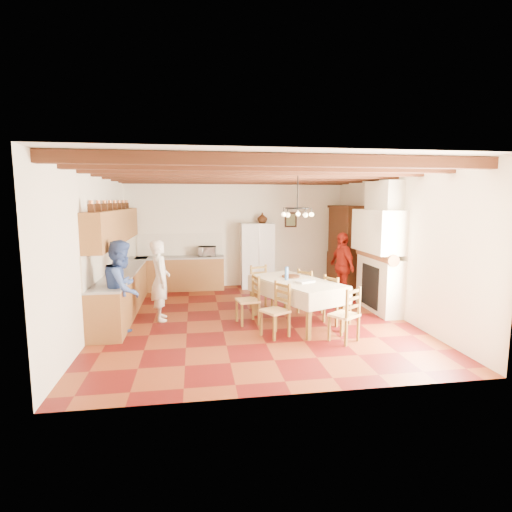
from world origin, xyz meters
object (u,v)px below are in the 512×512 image
Objects in this scene: chair_left_near at (275,310)px; chair_right_near at (337,299)px; chair_left_far at (248,299)px; person_woman_blue at (122,289)px; chair_end_far at (262,287)px; microwave at (207,251)px; refrigerator at (257,255)px; person_man at (160,280)px; hutch at (345,249)px; dining_table at (296,284)px; person_woman_red at (342,266)px; chair_end_near at (344,314)px; chair_right_far at (310,291)px.

chair_left_near is 1.47m from chair_right_near.
person_woman_blue is at bearing -90.27° from chair_left_far.
microwave is at bearing 101.74° from chair_end_far.
refrigerator is 3.68m from person_man.
dining_table is at bearing -132.78° from hutch.
person_man is at bearing -22.24° from person_woman_blue.
chair_left_near is 1.84m from chair_end_far.
chair_left_near is 1.00× the size of chair_end_far.
person_man is (-2.15, -0.52, 0.33)m from chair_end_far.
person_woman_blue is 3.60× the size of microwave.
person_woman_red is at bearing -1.29° from chair_end_far.
chair_end_near is 0.59× the size of person_man.
refrigerator is 2.32m from chair_end_far.
chair_left_far is at bearing -128.78° from chair_end_far.
person_man is at bearing -151.60° from chair_left_near.
person_woman_red reaches higher than chair_left_far.
hutch reaches higher than chair_end_far.
chair_right_near reaches higher than dining_table.
chair_left_near reaches higher than dining_table.
chair_left_near is at bearing -130.62° from person_man.
person_woman_red is (1.00, 2.77, 0.34)m from chair_end_near.
chair_right_far is 2.01× the size of microwave.
chair_end_far is at bearing 22.55° from chair_right_near.
person_woman_red reaches higher than chair_end_far.
person_woman_red is (1.56, 1.66, 0.05)m from dining_table.
refrigerator is at bearing 146.47° from chair_left_near.
chair_end_near is 3.88m from person_woman_blue.
chair_end_near is at bearing -61.05° from microwave.
chair_left_near is 2.49m from person_man.
chair_end_far is at bearing 112.96° from dining_table.
microwave reaches higher than chair_left_far.
chair_end_near is at bearing 143.82° from chair_right_near.
chair_left_near is at bearing -133.02° from hutch.
chair_right_far is 3.13m from person_man.
refrigerator reaches higher than chair_right_far.
person_man is at bearing 58.45° from chair_right_far.
hutch is 3.21m from dining_table.
refrigerator reaches higher than chair_left_far.
person_man reaches higher than chair_left_far.
refrigerator reaches higher than microwave.
refrigerator is 3.72m from chair_right_near.
chair_right_far is (0.71, -2.79, -0.41)m from refrigerator.
chair_right_near is 1.00× the size of chair_right_far.
chair_left_near is (-0.56, -0.69, -0.29)m from dining_table.
chair_end_near is (1.12, -0.43, 0.00)m from chair_left_near.
chair_end_near is (0.08, -1.75, 0.00)m from chair_right_far.
person_man reaches higher than chair_right_far.
refrigerator reaches higher than person_woman_red.
microwave is (-1.05, 4.05, 0.55)m from chair_left_near.
chair_right_far is at bearing 113.03° from chair_left_near.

